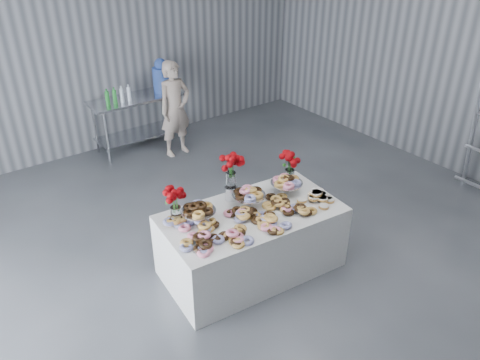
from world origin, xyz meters
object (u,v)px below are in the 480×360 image
object	(u,v)px
display_table	(252,241)
water_jug	(161,77)
prep_table	(137,113)
person	(175,109)

from	to	relation	value
display_table	water_jug	distance (m)	3.83
display_table	water_jug	size ratio (longest dim) A/B	3.43
prep_table	person	bearing A→B (deg)	-53.64
prep_table	water_jug	world-z (taller)	water_jug
prep_table	water_jug	bearing A→B (deg)	-0.00
person	display_table	bearing A→B (deg)	-110.68
water_jug	person	xyz separation A→B (m)	(-0.09, -0.56, -0.37)
display_table	prep_table	xyz separation A→B (m)	(0.42, 3.63, 0.24)
person	prep_table	bearing A→B (deg)	120.95
water_jug	person	bearing A→B (deg)	-98.81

